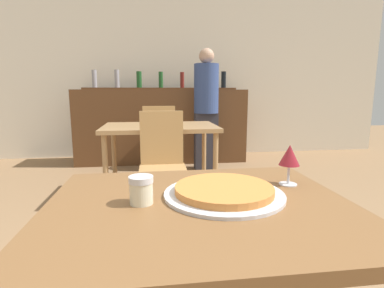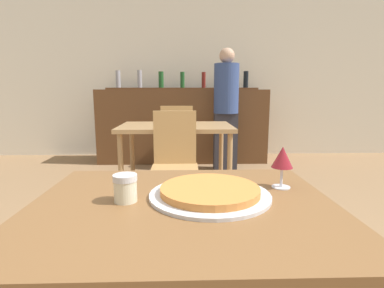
{
  "view_description": "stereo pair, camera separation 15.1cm",
  "coord_description": "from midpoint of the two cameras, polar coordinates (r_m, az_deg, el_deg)",
  "views": [
    {
      "loc": [
        -0.15,
        -0.93,
        1.1
      ],
      "look_at": [
        0.05,
        0.55,
        0.83
      ],
      "focal_mm": 28.0,
      "sensor_mm": 36.0,
      "label": 1
    },
    {
      "loc": [
        -0.0,
        -0.94,
        1.1
      ],
      "look_at": [
        0.05,
        0.55,
        0.83
      ],
      "focal_mm": 28.0,
      "sensor_mm": 36.0,
      "label": 2
    }
  ],
  "objects": [
    {
      "name": "wall_back",
      "position": [
        5.24,
        -6.96,
        13.2
      ],
      "size": [
        8.0,
        0.05,
        2.8
      ],
      "color": "silver",
      "rests_on": "ground_plane"
    },
    {
      "name": "cheese_shaker",
      "position": [
        1.01,
        -13.96,
        -8.53
      ],
      "size": [
        0.08,
        0.08,
        0.09
      ],
      "color": "beige",
      "rests_on": "dining_table_near"
    },
    {
      "name": "chair_far_side_front",
      "position": [
        2.61,
        -7.32,
        -2.73
      ],
      "size": [
        0.4,
        0.4,
        0.93
      ],
      "color": "tan",
      "rests_on": "ground_plane"
    },
    {
      "name": "dining_table_far",
      "position": [
        3.13,
        -7.45,
        2.04
      ],
      "size": [
        1.16,
        0.77,
        0.75
      ],
      "color": "#A87F51",
      "rests_on": "ground_plane"
    },
    {
      "name": "bar_back_shelf",
      "position": [
        4.86,
        -7.11,
        11.0
      ],
      "size": [
        2.39,
        0.24,
        0.3
      ],
      "color": "brown",
      "rests_on": "bar_counter"
    },
    {
      "name": "chair_far_side_back",
      "position": [
        3.69,
        -7.44,
        0.99
      ],
      "size": [
        0.4,
        0.4,
        0.93
      ],
      "rotation": [
        0.0,
        0.0,
        3.14
      ],
      "color": "tan",
      "rests_on": "ground_plane"
    },
    {
      "name": "dining_table_near",
      "position": [
        1.04,
        -2.8,
        -15.45
      ],
      "size": [
        1.01,
        0.83,
        0.73
      ],
      "color": "brown",
      "rests_on": "ground_plane"
    },
    {
      "name": "wine_glass",
      "position": [
        1.2,
        14.68,
        -2.34
      ],
      "size": [
        0.08,
        0.08,
        0.16
      ],
      "color": "silver",
      "rests_on": "dining_table_near"
    },
    {
      "name": "pizza_tray",
      "position": [
        1.06,
        2.01,
        -9.07
      ],
      "size": [
        0.42,
        0.42,
        0.04
      ],
      "color": "silver",
      "rests_on": "dining_table_near"
    },
    {
      "name": "bar_counter",
      "position": [
        4.75,
        -6.67,
        3.44
      ],
      "size": [
        2.6,
        0.56,
        1.13
      ],
      "color": "brown",
      "rests_on": "ground_plane"
    },
    {
      "name": "person_standing",
      "position": [
        4.2,
        1.68,
        7.38
      ],
      "size": [
        0.34,
        0.34,
        1.68
      ],
      "color": "#2D2D38",
      "rests_on": "ground_plane"
    }
  ]
}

